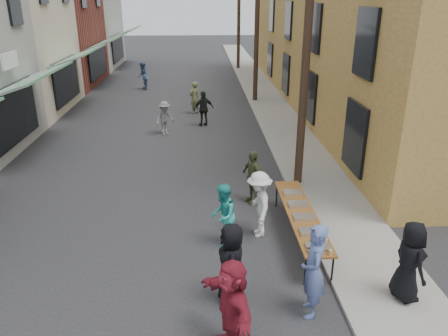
{
  "coord_description": "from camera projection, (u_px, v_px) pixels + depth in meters",
  "views": [
    {
      "loc": [
        1.2,
        -10.04,
        5.82
      ],
      "look_at": [
        1.78,
        1.3,
        1.3
      ],
      "focal_mm": 35.0,
      "sensor_mm": 36.0,
      "label": 1
    }
  ],
  "objects": [
    {
      "name": "cup_stack",
      "position": [
        330.0,
        252.0,
        9.11
      ],
      "size": [
        0.08,
        0.08,
        0.12
      ],
      "primitive_type": "cylinder",
      "color": "tan",
      "rests_on": "serving_table"
    },
    {
      "name": "condiment_jar_b",
      "position": [
        310.0,
        252.0,
        9.15
      ],
      "size": [
        0.07,
        0.07,
        0.08
      ],
      "primitive_type": "cylinder",
      "color": "#A57F26",
      "rests_on": "serving_table"
    },
    {
      "name": "catering_tray_foil_d",
      "position": [
        298.0,
        204.0,
        11.24
      ],
      "size": [
        0.5,
        0.33,
        0.08
      ],
      "primitive_type": "cube",
      "color": "#B2B2B7",
      "rests_on": "serving_table"
    },
    {
      "name": "utility_pole_mid",
      "position": [
        257.0,
        20.0,
        23.87
      ],
      "size": [
        0.26,
        0.26,
        9.0
      ],
      "primitive_type": "cylinder",
      "color": "#2D2116",
      "rests_on": "ground"
    },
    {
      "name": "condiment_jar_a",
      "position": [
        311.0,
        255.0,
        9.05
      ],
      "size": [
        0.07,
        0.07,
        0.08
      ],
      "primitive_type": "cylinder",
      "color": "#A57F26",
      "rests_on": "serving_table"
    },
    {
      "name": "building_ochre",
      "position": [
        387.0,
        11.0,
        23.08
      ],
      "size": [
        10.0,
        28.0,
        10.0
      ],
      "primitive_type": "cube",
      "color": "#A2723A",
      "rests_on": "ground"
    },
    {
      "name": "serving_table",
      "position": [
        301.0,
        214.0,
        10.9
      ],
      "size": [
        0.7,
        4.0,
        0.75
      ],
      "color": "brown",
      "rests_on": "ground"
    },
    {
      "name": "catering_tray_buns_end",
      "position": [
        293.0,
        193.0,
        11.89
      ],
      "size": [
        0.5,
        0.33,
        0.08
      ],
      "primitive_type": "cube",
      "color": "tan",
      "rests_on": "serving_table"
    },
    {
      "name": "passerby_far",
      "position": [
        143.0,
        76.0,
        28.36
      ],
      "size": [
        0.77,
        0.94,
        1.79
      ],
      "primitive_type": "imported",
      "rotation": [
        0.0,
        0.0,
        4.83
      ],
      "color": "#456186",
      "rests_on": "ground"
    },
    {
      "name": "guest_front_d",
      "position": [
        259.0,
        204.0,
        11.06
      ],
      "size": [
        0.7,
        1.16,
        1.74
      ],
      "primitive_type": "imported",
      "rotation": [
        0.0,
        0.0,
        -1.52
      ],
      "color": "silver",
      "rests_on": "ground"
    },
    {
      "name": "sidewalk",
      "position": [
        267.0,
        100.0,
        25.55
      ],
      "size": [
        2.2,
        60.0,
        0.1
      ],
      "primitive_type": "cube",
      "color": "gray",
      "rests_on": "ground"
    },
    {
      "name": "server",
      "position": [
        410.0,
        261.0,
        8.56
      ],
      "size": [
        0.66,
        0.9,
        1.7
      ],
      "primitive_type": "imported",
      "rotation": [
        0.0,
        0.0,
        1.73
      ],
      "color": "black",
      "rests_on": "sidewalk"
    },
    {
      "name": "ground",
      "position": [
        159.0,
        234.0,
        11.41
      ],
      "size": [
        120.0,
        120.0,
        0.0
      ],
      "primitive_type": "plane",
      "color": "#28282B",
      "rests_on": "ground"
    },
    {
      "name": "guest_queue_back",
      "position": [
        232.0,
        306.0,
        7.44
      ],
      "size": [
        1.11,
        1.72,
        1.77
      ],
      "primitive_type": "imported",
      "rotation": [
        0.0,
        0.0,
        -1.18
      ],
      "color": "maroon",
      "rests_on": "ground"
    },
    {
      "name": "guest_front_e",
      "position": [
        253.0,
        177.0,
        12.88
      ],
      "size": [
        0.8,
        1.03,
        1.62
      ],
      "primitive_type": "imported",
      "rotation": [
        0.0,
        0.0,
        -1.08
      ],
      "color": "#4B5732",
      "rests_on": "ground"
    },
    {
      "name": "catering_tray_sausage",
      "position": [
        318.0,
        247.0,
        9.34
      ],
      "size": [
        0.5,
        0.33,
        0.08
      ],
      "primitive_type": "cube",
      "color": "maroon",
      "rests_on": "serving_table"
    },
    {
      "name": "utility_pole_far",
      "position": [
        239.0,
        12.0,
        35.0
      ],
      "size": [
        0.26,
        0.26,
        9.0
      ],
      "primitive_type": "cylinder",
      "color": "#2D2116",
      "rests_on": "ground"
    },
    {
      "name": "condiment_jar_c",
      "position": [
        309.0,
        250.0,
        9.24
      ],
      "size": [
        0.07,
        0.07,
        0.08
      ],
      "primitive_type": "cylinder",
      "color": "#A57F26",
      "rests_on": "serving_table"
    },
    {
      "name": "catering_tray_buns",
      "position": [
        304.0,
        217.0,
        10.59
      ],
      "size": [
        0.5,
        0.33,
        0.08
      ],
      "primitive_type": "cube",
      "color": "tan",
      "rests_on": "serving_table"
    },
    {
      "name": "utility_pole_near",
      "position": [
        307.0,
        43.0,
        12.73
      ],
      "size": [
        0.26,
        0.26,
        9.0
      ],
      "primitive_type": "cylinder",
      "color": "#2D2116",
      "rests_on": "ground"
    },
    {
      "name": "passerby_right",
      "position": [
        194.0,
        98.0,
        22.63
      ],
      "size": [
        0.71,
        0.72,
        1.67
      ],
      "primitive_type": "imported",
      "rotation": [
        0.0,
        0.0,
        3.94
      ],
      "color": "#60693C",
      "rests_on": "ground"
    },
    {
      "name": "passerby_mid",
      "position": [
        204.0,
        109.0,
        20.51
      ],
      "size": [
        1.05,
        0.73,
        1.66
      ],
      "primitive_type": "imported",
      "rotation": [
        0.0,
        0.0,
        3.51
      ],
      "color": "black",
      "rests_on": "ground"
    },
    {
      "name": "guest_front_b",
      "position": [
        313.0,
        271.0,
        8.23
      ],
      "size": [
        0.55,
        0.76,
        1.94
      ],
      "primitive_type": "imported",
      "rotation": [
        0.0,
        0.0,
        -1.7
      ],
      "color": "#576CA9",
      "rests_on": "ground"
    },
    {
      "name": "guest_front_c",
      "position": [
        223.0,
        215.0,
        10.64
      ],
      "size": [
        0.74,
        0.88,
        1.61
      ],
      "primitive_type": "imported",
      "rotation": [
        0.0,
        0.0,
        -1.75
      ],
      "color": "teal",
      "rests_on": "ground"
    },
    {
      "name": "catering_tray_foil_b",
      "position": [
        311.0,
        232.0,
        9.95
      ],
      "size": [
        0.5,
        0.33,
        0.08
      ],
      "primitive_type": "cube",
      "color": "#B2B2B7",
      "rests_on": "serving_table"
    },
    {
      "name": "passerby_left",
      "position": [
        165.0,
        118.0,
        19.28
      ],
      "size": [
        1.09,
        1.06,
        1.49
      ],
      "primitive_type": "imported",
      "rotation": [
        0.0,
        0.0,
        0.74
      ],
      "color": "slate",
      "rests_on": "ground"
    },
    {
      "name": "guest_front_a",
      "position": [
        231.0,
        264.0,
        8.63
      ],
      "size": [
        0.6,
        0.88,
        1.74
      ],
      "primitive_type": "imported",
      "rotation": [
        0.0,
        0.0,
        -1.52
      ],
      "color": "black",
      "rests_on": "ground"
    }
  ]
}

